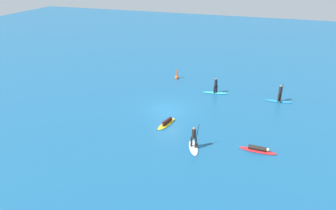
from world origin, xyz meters
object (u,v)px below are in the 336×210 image
surfer_on_red_board (258,149)px  surfer_on_blue_board (279,97)px  surfer_on_yellow_board (167,123)px  surfer_on_teal_board (215,89)px  surfer_on_white_board (194,143)px  marker_buoy (177,77)px

surfer_on_red_board → surfer_on_blue_board: (1.13, 10.73, 0.35)m
surfer_on_yellow_board → surfer_on_red_board: (8.26, -1.95, -0.00)m
surfer_on_red_board → surfer_on_teal_board: bearing=119.7°
surfer_on_white_board → surfer_on_teal_board: (-0.79, 12.06, -0.04)m
surfer_on_blue_board → surfer_on_teal_board: bearing=173.9°
surfer_on_red_board → marker_buoy: (-11.22, 14.07, 0.04)m
surfer_on_blue_board → marker_buoy: 12.79m
surfer_on_teal_board → surfer_on_yellow_board: 9.30m
surfer_on_teal_board → surfer_on_white_board: bearing=-96.7°
surfer_on_red_board → surfer_on_blue_board: surfer_on_blue_board is taller
surfer_on_white_board → surfer_on_red_board: surfer_on_white_board is taller
surfer_on_yellow_board → surfer_on_blue_board: 12.87m
surfer_on_white_board → surfer_on_teal_board: 12.08m
surfer_on_blue_board → surfer_on_yellow_board: bearing=-141.9°
surfer_on_white_board → surfer_on_teal_board: size_ratio=0.89×
surfer_on_white_board → marker_buoy: size_ratio=1.98×
surfer_on_white_board → surfer_on_red_board: size_ratio=0.85×
surfer_on_white_board → surfer_on_yellow_board: size_ratio=0.90×
surfer_on_white_board → surfer_on_blue_board: bearing=-48.4°
surfer_on_white_board → surfer_on_teal_board: surfer_on_white_board is taller
surfer_on_white_board → surfer_on_yellow_board: bearing=25.5°
surfer_on_white_board → surfer_on_yellow_board: surfer_on_white_board is taller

